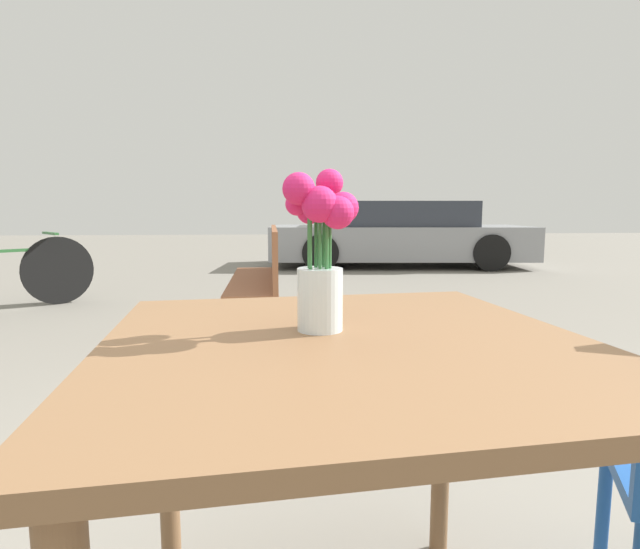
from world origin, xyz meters
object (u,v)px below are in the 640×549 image
object	(u,v)px
flower_vase	(321,253)
bicycle	(1,273)
table_front	(346,392)
parked_car	(398,235)
bench_near	(263,278)

from	to	relation	value
flower_vase	bicycle	size ratio (longest dim) A/B	0.22
table_front	flower_vase	world-z (taller)	flower_vase
table_front	flower_vase	distance (m)	0.26
table_front	parked_car	bearing A→B (deg)	75.31
table_front	bicycle	size ratio (longest dim) A/B	0.70
bench_near	bicycle	size ratio (longest dim) A/B	1.16
table_front	bicycle	distance (m)	5.08
table_front	parked_car	size ratio (longest dim) A/B	0.21
flower_vase	parked_car	distance (m)	8.11
flower_vase	bicycle	distance (m)	5.04
bench_near	parked_car	distance (m)	5.38
bicycle	parked_car	world-z (taller)	parked_car
bench_near	parked_car	size ratio (longest dim) A/B	0.35
table_front	bench_near	bearing A→B (deg)	94.24
flower_vase	bench_near	bearing A→B (deg)	93.52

